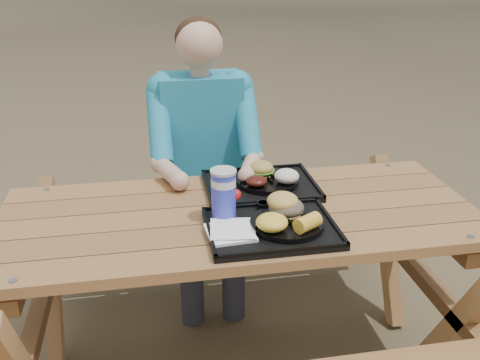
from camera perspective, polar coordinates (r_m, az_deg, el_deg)
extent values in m
cube|color=black|center=(1.89, 3.35, -5.24)|extent=(0.45, 0.35, 0.02)
cube|color=black|center=(2.21, 2.20, -0.71)|extent=(0.45, 0.35, 0.02)
cylinder|color=black|center=(1.88, 5.03, -4.63)|extent=(0.26, 0.26, 0.02)
cylinder|color=black|center=(2.22, 2.91, -0.08)|extent=(0.26, 0.26, 0.02)
cube|color=white|center=(1.83, -1.05, -5.53)|extent=(0.17, 0.17, 0.02)
cylinder|color=#1D27DA|center=(1.90, -1.76, -1.67)|extent=(0.09, 0.09, 0.18)
cylinder|color=black|center=(1.99, 2.52, -2.77)|extent=(0.05, 0.05, 0.03)
cylinder|color=yellow|center=(2.00, 4.20, -2.59)|extent=(0.05, 0.05, 0.03)
ellipsoid|color=yellow|center=(1.81, 3.43, -4.52)|extent=(0.11, 0.11, 0.05)
cube|color=black|center=(2.19, -1.97, -0.58)|extent=(0.04, 0.16, 0.01)
ellipsoid|color=#44150D|center=(2.14, 1.76, -0.12)|extent=(0.09, 0.09, 0.04)
ellipsoid|color=silver|center=(2.17, 5.00, 0.42)|extent=(0.10, 0.10, 0.06)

